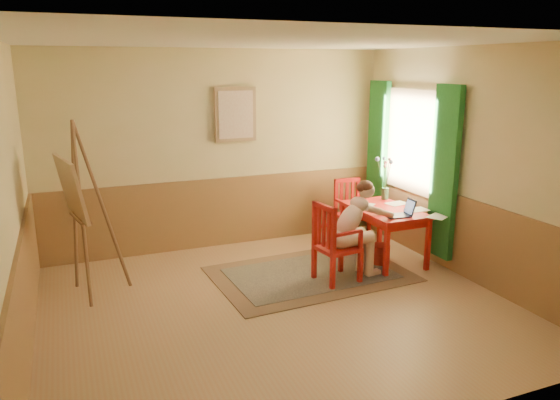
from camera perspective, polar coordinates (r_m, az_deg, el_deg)
name	(u,v)px	position (r m, az deg, el deg)	size (l,w,h in m)	color
room	(278,182)	(5.51, -0.25, 1.98)	(5.04, 4.54, 2.84)	tan
wainscot	(253,241)	(6.47, -2.88, -4.43)	(5.00, 4.50, 1.00)	olive
window	(409,156)	(7.63, 13.69, 4.60)	(0.12, 2.01, 2.20)	white
wall_portrait	(236,115)	(7.57, -4.79, 9.12)	(0.60, 0.05, 0.76)	#A6835B
rug	(310,274)	(6.80, 3.29, -7.90)	(2.48, 1.72, 0.02)	#8C7251
table	(384,215)	(7.24, 11.09, -1.56)	(0.73, 1.21, 0.72)	red
chair_left	(334,243)	(6.43, 5.82, -4.63)	(0.52, 0.50, 1.00)	red
chair_back	(351,211)	(7.98, 7.60, -1.17)	(0.43, 0.45, 0.94)	red
figure	(355,226)	(6.54, 8.01, -2.74)	(0.93, 0.46, 1.22)	beige
laptop	(402,213)	(6.88, 12.91, -1.34)	(0.37, 0.24, 0.21)	#1E2338
papers	(403,209)	(7.25, 13.09, -0.90)	(0.94, 1.16, 0.00)	white
vase	(385,180)	(7.66, 11.18, 2.15)	(0.22, 0.32, 0.61)	#3F724C
wastebasket	(380,254)	(7.21, 10.71, -5.75)	(0.25, 0.25, 0.27)	#B72D25
easel	(75,195)	(6.23, -21.08, 0.52)	(0.74, 0.90, 2.02)	brown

